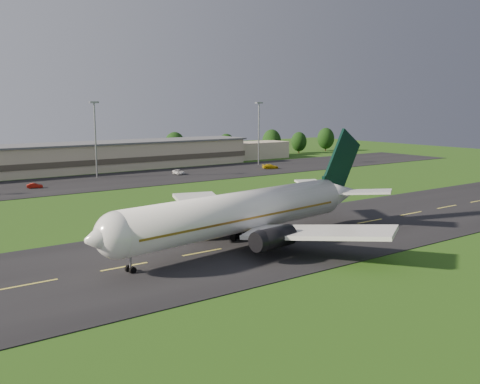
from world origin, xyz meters
TOP-DOWN VIEW (x-y plane):
  - ground at (0.00, 0.00)m, footprint 360.00×360.00m
  - taxiway at (0.00, 0.00)m, footprint 220.00×30.00m
  - apron at (0.00, 72.00)m, footprint 260.00×30.00m
  - airliner at (-4.10, 0.12)m, footprint 51.13×41.78m
  - terminal at (6.40, 96.18)m, footprint 145.00×16.00m
  - light_mast_centre at (5.00, 80.00)m, footprint 2.40×1.20m
  - light_mast_east at (60.00, 80.00)m, footprint 2.40×1.20m
  - tree_line at (31.18, 106.03)m, footprint 201.10×9.51m
  - service_vehicle_b at (-13.87, 70.14)m, footprint 3.78×2.14m
  - service_vehicle_c at (26.06, 72.90)m, footprint 2.22×4.59m
  - service_vehicle_d at (55.42, 68.17)m, footprint 5.35×3.63m

SIDE VIEW (x-z plane):
  - ground at x=0.00m, z-range 0.00..0.00m
  - taxiway at x=0.00m, z-range 0.00..0.10m
  - apron at x=0.00m, z-range 0.00..0.10m
  - service_vehicle_b at x=-13.87m, z-range 0.10..1.28m
  - service_vehicle_c at x=26.06m, z-range 0.10..1.36m
  - service_vehicle_d at x=55.42m, z-range 0.10..1.54m
  - terminal at x=6.40m, z-range -0.21..8.19m
  - airliner at x=-4.10m, z-range -3.13..12.45m
  - tree_line at x=31.18m, z-range -0.09..10.50m
  - light_mast_centre at x=5.00m, z-range 2.56..22.91m
  - light_mast_east at x=60.00m, z-range 2.56..22.91m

